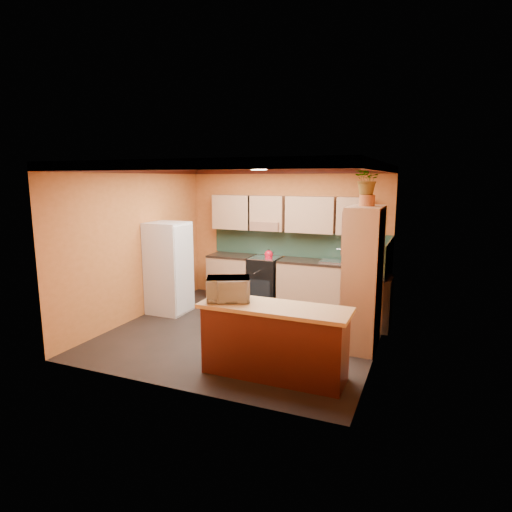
# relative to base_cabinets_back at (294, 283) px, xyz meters

# --- Properties ---
(room_shell) EXTENTS (4.24, 4.24, 2.72)m
(room_shell) POSITION_rel_base_cabinets_back_xyz_m (-0.25, -1.52, 1.65)
(room_shell) COLOR black
(room_shell) RESTS_ON ground
(base_cabinets_back) EXTENTS (3.65, 0.60, 0.88)m
(base_cabinets_back) POSITION_rel_base_cabinets_back_xyz_m (0.00, 0.00, 0.00)
(base_cabinets_back) COLOR tan
(base_cabinets_back) RESTS_ON ground
(countertop_back) EXTENTS (3.65, 0.62, 0.04)m
(countertop_back) POSITION_rel_base_cabinets_back_xyz_m (0.00, -0.00, 0.46)
(countertop_back) COLOR black
(countertop_back) RESTS_ON base_cabinets_back
(stove) EXTENTS (0.58, 0.58, 0.91)m
(stove) POSITION_rel_base_cabinets_back_xyz_m (-0.62, -0.00, 0.02)
(stove) COLOR black
(stove) RESTS_ON ground
(kettle) EXTENTS (0.18, 0.18, 0.18)m
(kettle) POSITION_rel_base_cabinets_back_xyz_m (-0.53, -0.05, 0.56)
(kettle) COLOR #B30B1D
(kettle) RESTS_ON stove
(sink) EXTENTS (0.48, 0.40, 0.03)m
(sink) POSITION_rel_base_cabinets_back_xyz_m (0.78, 0.00, 0.50)
(sink) COLOR silver
(sink) RESTS_ON countertop_back
(base_cabinets_right) EXTENTS (0.60, 0.80, 0.88)m
(base_cabinets_right) POSITION_rel_base_cabinets_back_xyz_m (1.53, -0.79, 0.00)
(base_cabinets_right) COLOR tan
(base_cabinets_right) RESTS_ON ground
(countertop_right) EXTENTS (0.62, 0.80, 0.04)m
(countertop_right) POSITION_rel_base_cabinets_back_xyz_m (1.53, -0.79, 0.46)
(countertop_right) COLOR black
(countertop_right) RESTS_ON base_cabinets_right
(fridge) EXTENTS (0.68, 0.66, 1.70)m
(fridge) POSITION_rel_base_cabinets_back_xyz_m (-2.02, -1.36, 0.41)
(fridge) COLOR silver
(fridge) RESTS_ON ground
(pantry) EXTENTS (0.48, 0.90, 2.10)m
(pantry) POSITION_rel_base_cabinets_back_xyz_m (1.58, -1.69, 0.61)
(pantry) COLOR tan
(pantry) RESTS_ON ground
(fern_pot) EXTENTS (0.22, 0.22, 0.16)m
(fern_pot) POSITION_rel_base_cabinets_back_xyz_m (1.58, -1.64, 1.74)
(fern_pot) COLOR #994D25
(fern_pot) RESTS_ON pantry
(fern) EXTENTS (0.50, 0.47, 0.45)m
(fern) POSITION_rel_base_cabinets_back_xyz_m (1.58, -1.64, 2.04)
(fern) COLOR tan
(fern) RESTS_ON fern_pot
(breakfast_bar) EXTENTS (1.80, 0.55, 0.88)m
(breakfast_bar) POSITION_rel_base_cabinets_back_xyz_m (0.72, -3.12, 0.00)
(breakfast_bar) COLOR #512213
(breakfast_bar) RESTS_ON ground
(bar_top) EXTENTS (1.90, 0.65, 0.05)m
(bar_top) POSITION_rel_base_cabinets_back_xyz_m (0.72, -3.12, 0.47)
(bar_top) COLOR tan
(bar_top) RESTS_ON breakfast_bar
(microwave) EXTENTS (0.66, 0.57, 0.30)m
(microwave) POSITION_rel_base_cabinets_back_xyz_m (0.08, -3.12, 0.64)
(microwave) COLOR silver
(microwave) RESTS_ON bar_top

